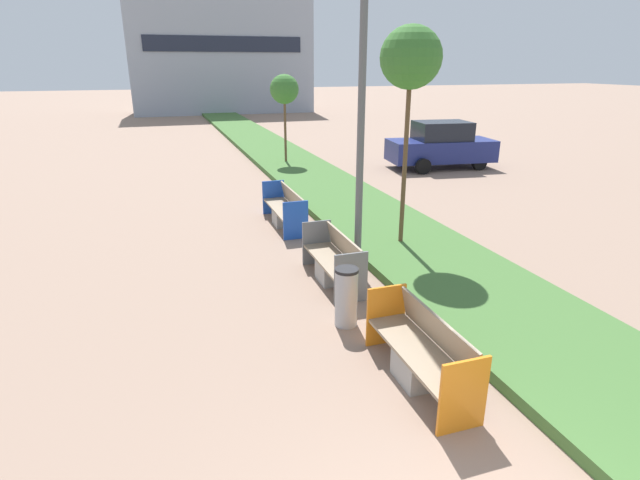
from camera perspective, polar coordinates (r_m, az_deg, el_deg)
The scene contains 10 objects.
planter_grass_strip at distance 15.38m, azimuth 2.67°, elevation 4.66°, with size 2.80×120.00×0.18m.
building_backdrop at distance 46.19m, azimuth -11.29°, elevation 20.38°, with size 14.98×5.38×10.06m.
bench_orange_frame at distance 6.90m, azimuth 11.50°, elevation -12.89°, with size 0.65×2.07×0.94m.
bench_grey_frame at distance 9.67m, azimuth 1.60°, elevation -2.71°, with size 0.65×2.00×0.94m.
bench_blue_frame at distance 13.11m, azimuth -3.99°, elevation 3.31°, with size 0.65×2.38×0.94m.
litter_bin at distance 8.04m, azimuth 3.02°, elevation -6.52°, with size 0.38×0.38×0.99m.
street_lamp_post at distance 9.46m, azimuth 4.93°, elevation 20.54°, with size 0.24×0.44×7.64m.
sapling_tree_near at distance 10.95m, azimuth 10.34°, elevation 19.65°, with size 1.28×1.28×4.78m.
sapling_tree_far at distance 20.84m, azimuth -4.10°, elevation 16.74°, with size 1.16×1.16×3.65m.
parked_car_distant at distance 21.06m, azimuth 13.66°, elevation 10.46°, with size 4.39×2.28×1.86m.
Camera 1 is at (-2.11, -1.89, 4.01)m, focal length 28.00 mm.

